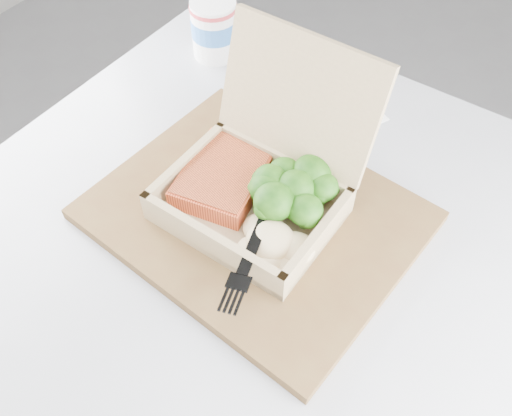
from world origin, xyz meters
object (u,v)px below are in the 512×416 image
Objects in this scene: serving_tray at (255,215)px; takeout_container at (265,172)px; paper_cup at (214,27)px; cafe_table at (254,297)px.

takeout_container is (-0.00, 0.03, 0.06)m from serving_tray.
paper_cup is at bearing 138.58° from takeout_container.
serving_tray is 1.79× the size of takeout_container.
serving_tray is 0.35m from paper_cup.
paper_cup is (-0.24, 0.22, -0.01)m from takeout_container.
cafe_table is at bearing -70.00° from serving_tray.
serving_tray is at bearing -45.07° from paper_cup.
paper_cup is at bearing 134.43° from cafe_table.
cafe_table is 8.13× the size of paper_cup.
cafe_table is at bearing -45.57° from paper_cup.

